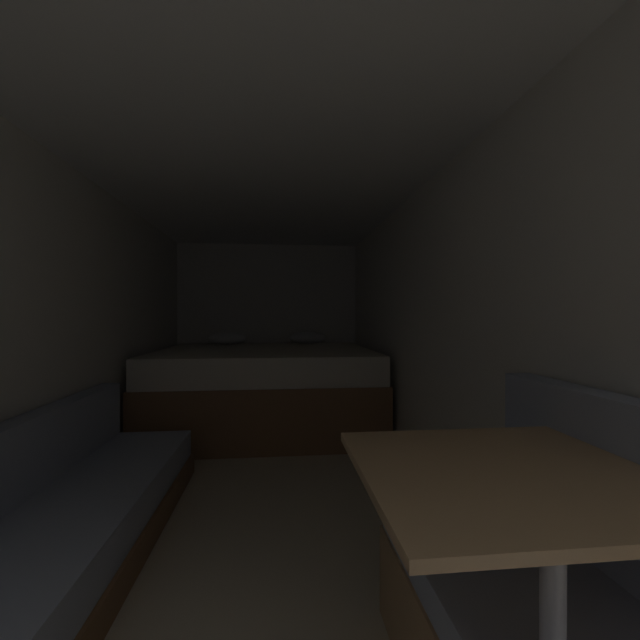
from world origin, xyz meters
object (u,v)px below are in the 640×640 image
Objects in this scene: dinette_bench at (546,628)px; sofa_left at (32,550)px; bed at (266,387)px; dinette_table at (507,510)px.

sofa_left is at bearing 158.67° from dinette_bench.
bed is 2.67m from sofa_left.
dinette_bench is at bearing -74.80° from bed.
bed is 3.38m from dinette_table.
dinette_table is at bearing -78.17° from bed.
dinette_table is at bearing -151.29° from dinette_bench.
bed reaches higher than dinette_table.
bed reaches higher than dinette_bench.
dinette_bench reaches higher than dinette_table.
sofa_left is 2.68× the size of dinette_bench.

